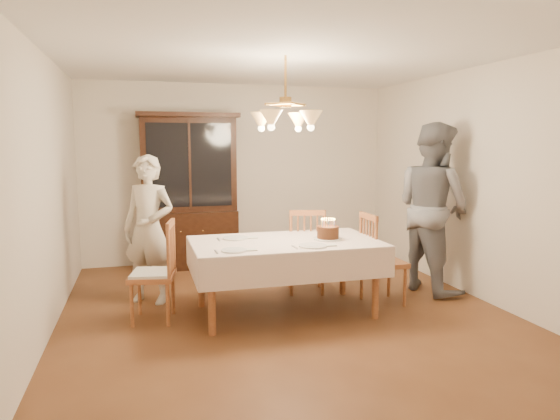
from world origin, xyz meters
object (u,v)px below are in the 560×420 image
object	(u,v)px
china_hutch	(189,194)
dining_table	(285,248)
elderly_woman	(149,229)
chair_far_side	(306,255)
birthday_cake	(328,233)

from	to	relation	value
china_hutch	dining_table	bearing A→B (deg)	-71.51
dining_table	elderly_woman	world-z (taller)	elderly_woman
elderly_woman	chair_far_side	bearing A→B (deg)	27.19
dining_table	elderly_woman	bearing A→B (deg)	150.94
china_hutch	elderly_woman	world-z (taller)	china_hutch
dining_table	birthday_cake	distance (m)	0.47
chair_far_side	birthday_cake	world-z (taller)	chair_far_side
chair_far_side	birthday_cake	xyz separation A→B (m)	(0.01, -0.68, 0.38)
china_hutch	chair_far_side	bearing A→B (deg)	-53.73
china_hutch	elderly_woman	bearing A→B (deg)	-111.18
chair_far_side	elderly_woman	bearing A→B (deg)	176.34
dining_table	china_hutch	bearing A→B (deg)	108.49
china_hutch	elderly_woman	xyz separation A→B (m)	(-0.59, -1.51, -0.23)
birthday_cake	china_hutch	bearing A→B (deg)	117.52
dining_table	birthday_cake	world-z (taller)	birthday_cake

